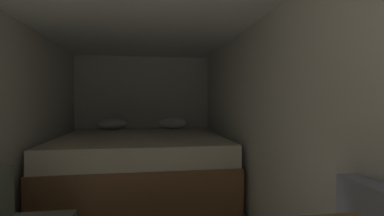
{
  "coord_description": "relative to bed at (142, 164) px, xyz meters",
  "views": [
    {
      "loc": [
        0.1,
        -0.66,
        1.23
      ],
      "look_at": [
        0.56,
        2.31,
        1.16
      ],
      "focal_mm": 26.09,
      "sensor_mm": 36.0,
      "label": 1
    }
  ],
  "objects": [
    {
      "name": "bed",
      "position": [
        0.0,
        0.0,
        0.0
      ],
      "size": [
        2.14,
        2.07,
        0.97
      ],
      "color": "brown",
      "rests_on": "ground"
    },
    {
      "name": "wall_back",
      "position": [
        0.0,
        1.1,
        0.61
      ],
      "size": [
        2.36,
        0.05,
        2.0
      ],
      "primitive_type": "cube",
      "color": "silver",
      "rests_on": "ground"
    },
    {
      "name": "ceiling_slab",
      "position": [
        0.0,
        -1.41,
        1.64
      ],
      "size": [
        2.36,
        4.97,
        0.05
      ],
      "primitive_type": "cube",
      "color": "white",
      "rests_on": "wall_left"
    },
    {
      "name": "wall_right",
      "position": [
        1.16,
        -1.41,
        0.61
      ],
      "size": [
        0.05,
        4.97,
        2.0
      ],
      "primitive_type": "cube",
      "color": "silver",
      "rests_on": "ground"
    }
  ]
}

